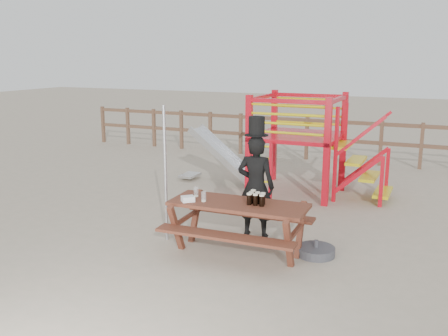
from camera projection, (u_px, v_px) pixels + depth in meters
ground at (218, 247)px, 7.65m from camera, size 60.00×60.00×0.00m
back_fence at (325, 135)px, 13.72m from camera, size 15.09×0.09×1.20m
playground_fort at (294, 142)px, 10.55m from camera, size 4.71×1.84×2.10m
picnic_table at (238, 222)px, 7.30m from camera, size 2.05×1.45×0.78m
man_with_hat at (256, 184)px, 7.92m from camera, size 0.64×0.45×1.95m
metal_pole at (165, 174)px, 7.71m from camera, size 0.05×0.05×2.14m
parasol_base at (316, 251)px, 7.30m from camera, size 0.56×0.56×0.24m
paper_bag at (188, 199)px, 7.29m from camera, size 0.23×0.23×0.08m
stout_pints at (256, 198)px, 7.16m from camera, size 0.27×0.27×0.17m
empty_glasses at (200, 195)px, 7.41m from camera, size 0.29×0.25×0.15m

